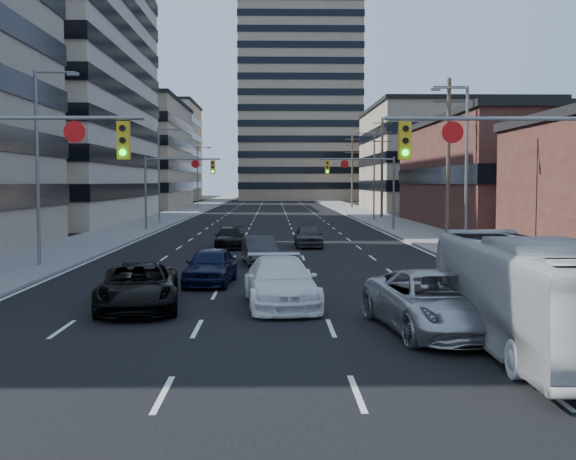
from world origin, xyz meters
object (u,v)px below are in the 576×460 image
(silver_suv, at_px, (436,302))
(transit_bus, at_px, (525,294))
(sedan_blue, at_px, (210,266))
(black_pickup, at_px, (138,287))
(white_van, at_px, (281,283))

(silver_suv, distance_m, transit_bus, 2.63)
(silver_suv, distance_m, sedan_blue, 11.25)
(transit_bus, bearing_deg, silver_suv, 130.74)
(black_pickup, bearing_deg, silver_suv, -30.44)
(silver_suv, xyz_separation_m, sedan_blue, (-6.66, 9.06, -0.09))
(silver_suv, xyz_separation_m, transit_bus, (1.64, -1.98, 0.53))
(white_van, bearing_deg, sedan_blue, 113.03)
(transit_bus, bearing_deg, sedan_blue, 128.09)
(white_van, bearing_deg, black_pickup, -178.48)
(transit_bus, relative_size, sedan_blue, 2.27)
(black_pickup, relative_size, silver_suv, 0.90)
(white_van, xyz_separation_m, transit_bus, (5.65, -6.06, 0.56))
(black_pickup, height_order, sedan_blue, black_pickup)
(silver_suv, relative_size, sedan_blue, 1.38)
(transit_bus, xyz_separation_m, sedan_blue, (-8.30, 11.05, -0.62))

